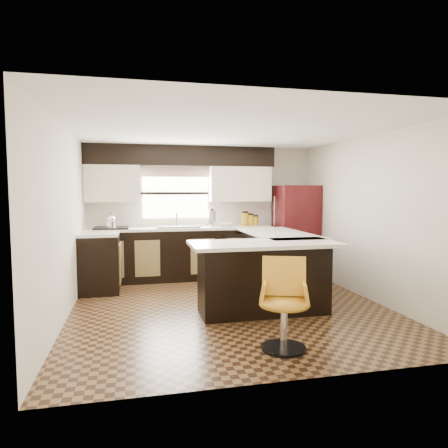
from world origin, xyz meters
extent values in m
plane|color=#49301A|center=(0.00, 0.00, 0.00)|extent=(4.40, 4.40, 0.00)
plane|color=silver|center=(0.00, 0.00, 2.40)|extent=(4.40, 4.40, 0.00)
plane|color=beige|center=(0.00, 2.20, 1.20)|extent=(4.40, 0.00, 4.40)
plane|color=beige|center=(0.00, -2.20, 1.20)|extent=(4.40, 0.00, 4.40)
plane|color=beige|center=(-2.10, 0.00, 1.20)|extent=(0.00, 4.40, 4.40)
plane|color=beige|center=(2.10, 0.00, 1.20)|extent=(0.00, 4.40, 4.40)
cube|color=black|center=(-0.45, 1.90, 0.45)|extent=(3.30, 0.60, 0.90)
cube|color=black|center=(-1.80, 1.25, 0.45)|extent=(0.60, 0.70, 0.90)
cube|color=silver|center=(-0.45, 1.90, 0.92)|extent=(3.30, 0.60, 0.04)
cube|color=silver|center=(-1.80, 1.25, 0.92)|extent=(0.60, 0.70, 0.04)
cube|color=black|center=(-0.40, 2.03, 2.22)|extent=(3.40, 0.35, 0.36)
cube|color=beige|center=(-1.62, 2.03, 1.72)|extent=(0.94, 0.35, 0.64)
cube|color=beige|center=(0.68, 2.03, 1.72)|extent=(1.14, 0.35, 0.64)
cube|color=white|center=(-0.50, 2.18, 1.55)|extent=(1.20, 0.02, 0.90)
cube|color=#D19B93|center=(-0.50, 2.14, 1.94)|extent=(1.30, 0.06, 0.18)
cube|color=#B2B2B7|center=(-0.50, 1.88, 0.96)|extent=(0.75, 0.45, 0.03)
cube|color=black|center=(0.55, 1.61, 0.43)|extent=(0.58, 0.03, 0.78)
cube|color=black|center=(-1.65, 1.88, 0.96)|extent=(0.58, 0.50, 0.02)
cube|color=black|center=(0.90, 0.62, 0.45)|extent=(0.60, 1.95, 0.90)
cube|color=black|center=(0.38, -0.35, 0.45)|extent=(1.65, 0.60, 0.90)
cube|color=silver|center=(0.95, 0.62, 0.92)|extent=(0.84, 1.95, 0.04)
cube|color=silver|center=(0.35, -0.44, 0.92)|extent=(1.89, 0.84, 0.04)
cube|color=#3B090D|center=(1.72, 1.79, 0.85)|extent=(0.73, 0.70, 1.69)
cylinder|color=silver|center=(0.13, 1.90, 1.09)|extent=(0.15, 0.15, 0.29)
imported|color=white|center=(0.38, 1.90, 0.98)|extent=(0.35, 0.35, 0.07)
cylinder|color=#936F14|center=(0.76, 1.92, 1.07)|extent=(0.14, 0.14, 0.24)
cylinder|color=#936F14|center=(0.86, 1.92, 1.04)|extent=(0.13, 0.13, 0.20)
cylinder|color=#936F14|center=(0.96, 1.92, 1.03)|extent=(0.12, 0.12, 0.17)
camera|label=1|loc=(-1.25, -5.24, 1.59)|focal=32.00mm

